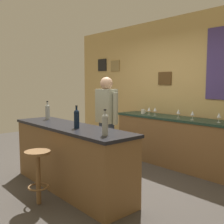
% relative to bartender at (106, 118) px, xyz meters
% --- Properties ---
extents(ground_plane, '(10.00, 10.00, 0.00)m').
position_rel_bartender_xyz_m(ground_plane, '(0.21, -0.45, -0.94)').
color(ground_plane, '#423D38').
extents(back_wall, '(6.00, 0.09, 2.80)m').
position_rel_bartender_xyz_m(back_wall, '(0.24, 1.57, 0.48)').
color(back_wall, tan).
rests_on(back_wall, ground_plane).
extents(bar_counter, '(2.29, 0.60, 0.92)m').
position_rel_bartender_xyz_m(bar_counter, '(0.21, -0.85, -0.47)').
color(bar_counter, brown).
rests_on(bar_counter, ground_plane).
extents(side_counter, '(2.66, 0.56, 0.90)m').
position_rel_bartender_xyz_m(side_counter, '(0.61, 1.20, -0.48)').
color(side_counter, brown).
rests_on(side_counter, ground_plane).
extents(bartender, '(0.52, 0.21, 1.62)m').
position_rel_bartender_xyz_m(bartender, '(0.00, 0.00, 0.00)').
color(bartender, '#384766').
rests_on(bartender, ground_plane).
extents(bar_stool, '(0.32, 0.32, 0.68)m').
position_rel_bartender_xyz_m(bar_stool, '(0.36, -1.43, -0.48)').
color(bar_stool, brown).
rests_on(bar_stool, ground_plane).
extents(wine_bottle_a, '(0.07, 0.07, 0.31)m').
position_rel_bartender_xyz_m(wine_bottle_a, '(-0.61, -0.76, 0.12)').
color(wine_bottle_a, '#999E99').
rests_on(wine_bottle_a, bar_counter).
extents(wine_bottle_b, '(0.07, 0.07, 0.31)m').
position_rel_bartender_xyz_m(wine_bottle_b, '(0.44, -0.89, 0.12)').
color(wine_bottle_b, black).
rests_on(wine_bottle_b, bar_counter).
extents(wine_bottle_c, '(0.07, 0.07, 0.31)m').
position_rel_bartender_xyz_m(wine_bottle_c, '(1.08, -0.93, 0.12)').
color(wine_bottle_c, '#999E99').
rests_on(wine_bottle_c, bar_counter).
extents(wine_glass_a, '(0.07, 0.07, 0.16)m').
position_rel_bartender_xyz_m(wine_glass_a, '(-0.02, 1.10, 0.07)').
color(wine_glass_a, silver).
rests_on(wine_glass_a, side_counter).
extents(wine_glass_b, '(0.07, 0.07, 0.16)m').
position_rel_bartender_xyz_m(wine_glass_b, '(0.10, 1.14, 0.07)').
color(wine_glass_b, silver).
rests_on(wine_glass_b, side_counter).
extents(wine_glass_c, '(0.07, 0.07, 0.16)m').
position_rel_bartender_xyz_m(wine_glass_c, '(0.63, 1.14, 0.07)').
color(wine_glass_c, silver).
rests_on(wine_glass_c, side_counter).
extents(wine_glass_d, '(0.07, 0.07, 0.16)m').
position_rel_bartender_xyz_m(wine_glass_d, '(0.93, 1.11, 0.07)').
color(wine_glass_d, silver).
rests_on(wine_glass_d, side_counter).
extents(wine_glass_e, '(0.07, 0.07, 0.16)m').
position_rel_bartender_xyz_m(wine_glass_e, '(1.37, 1.17, 0.07)').
color(wine_glass_e, silver).
rests_on(wine_glass_e, side_counter).
extents(coffee_mug, '(0.12, 0.08, 0.09)m').
position_rel_bartender_xyz_m(coffee_mug, '(-0.23, 1.17, 0.01)').
color(coffee_mug, silver).
rests_on(coffee_mug, side_counter).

